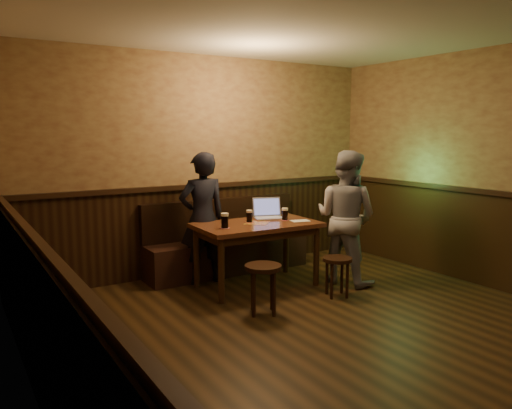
{
  "coord_description": "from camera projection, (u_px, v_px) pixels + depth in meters",
  "views": [
    {
      "loc": [
        -2.91,
        -2.89,
        1.83
      ],
      "look_at": [
        0.08,
        1.9,
        1.0
      ],
      "focal_mm": 35.0,
      "sensor_mm": 36.0,
      "label": 1
    }
  ],
  "objects": [
    {
      "name": "room",
      "position": [
        353.0,
        207.0,
        4.22
      ],
      "size": [
        5.04,
        6.04,
        2.84
      ],
      "color": "black",
      "rests_on": "ground"
    },
    {
      "name": "bench",
      "position": [
        227.0,
        248.0,
        6.55
      ],
      "size": [
        2.2,
        0.5,
        0.95
      ],
      "color": "black",
      "rests_on": "ground"
    },
    {
      "name": "pub_table",
      "position": [
        257.0,
        231.0,
        5.87
      ],
      "size": [
        1.46,
        0.86,
        0.77
      ],
      "rotation": [
        0.0,
        0.0,
        -0.03
      ],
      "color": "#512517",
      "rests_on": "ground"
    },
    {
      "name": "stool_left",
      "position": [
        263.0,
        275.0,
        5.02
      ],
      "size": [
        0.47,
        0.47,
        0.5
      ],
      "rotation": [
        0.0,
        0.0,
        0.3
      ],
      "color": "black",
      "rests_on": "ground"
    },
    {
      "name": "stool_right",
      "position": [
        337.0,
        265.0,
        5.55
      ],
      "size": [
        0.43,
        0.43,
        0.44
      ],
      "rotation": [
        0.0,
        0.0,
        0.39
      ],
      "color": "black",
      "rests_on": "ground"
    },
    {
      "name": "pint_left",
      "position": [
        225.0,
        221.0,
        5.53
      ],
      "size": [
        0.11,
        0.11,
        0.17
      ],
      "color": "maroon",
      "rests_on": "pub_table"
    },
    {
      "name": "pint_mid",
      "position": [
        249.0,
        216.0,
        5.89
      ],
      "size": [
        0.1,
        0.1,
        0.15
      ],
      "color": "maroon",
      "rests_on": "pub_table"
    },
    {
      "name": "pint_right",
      "position": [
        285.0,
        214.0,
        6.04
      ],
      "size": [
        0.1,
        0.1,
        0.15
      ],
      "color": "maroon",
      "rests_on": "pub_table"
    },
    {
      "name": "laptop",
      "position": [
        268.0,
        213.0,
        6.18
      ],
      "size": [
        0.43,
        0.38,
        0.25
      ],
      "rotation": [
        0.0,
        0.0,
        -0.33
      ],
      "color": "silver",
      "rests_on": "pub_table"
    },
    {
      "name": "menu",
      "position": [
        300.0,
        221.0,
        6.0
      ],
      "size": [
        0.25,
        0.2,
        0.0
      ],
      "primitive_type": "cube",
      "rotation": [
        0.0,
        0.0,
        -0.25
      ],
      "color": "silver",
      "rests_on": "pub_table"
    },
    {
      "name": "person_suit",
      "position": [
        202.0,
        218.0,
        6.01
      ],
      "size": [
        0.61,
        0.43,
        1.59
      ],
      "primitive_type": "imported",
      "rotation": [
        0.0,
        0.0,
        3.06
      ],
      "color": "black",
      "rests_on": "ground"
    },
    {
      "name": "person_grey",
      "position": [
        346.0,
        217.0,
        6.02
      ],
      "size": [
        0.84,
        0.94,
        1.61
      ],
      "primitive_type": "imported",
      "rotation": [
        0.0,
        0.0,
        1.92
      ],
      "color": "gray",
      "rests_on": "ground"
    }
  ]
}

